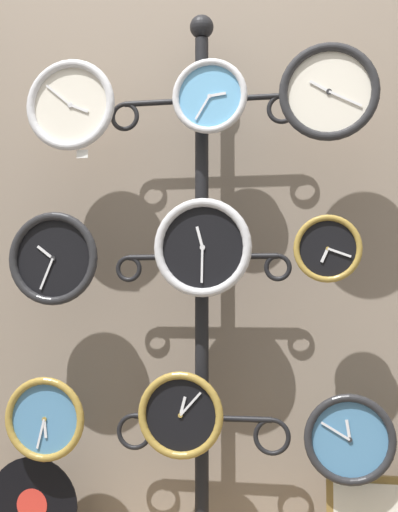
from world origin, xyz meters
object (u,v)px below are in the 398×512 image
at_px(display_stand, 202,376).
at_px(clock_top_right, 329,92).
at_px(clock_top_left, 71,105).
at_px(clock_bottom_left, 45,419).
at_px(clock_middle_left, 54,259).
at_px(clock_bottom_right, 350,439).
at_px(clock_middle_right, 328,249).
at_px(clock_bottom_center, 181,415).
at_px(clock_top_center, 210,97).
at_px(vinyl_record, 32,505).
at_px(clock_middle_center, 203,248).

bearing_deg(display_stand, clock_top_right, -14.28).
relative_size(display_stand, clock_top_left, 6.02).
bearing_deg(clock_bottom_left, clock_middle_left, 39.75).
xyz_separation_m(display_stand, clock_bottom_left, (-0.51, -0.11, -0.14)).
height_order(clock_top_left, clock_bottom_right, clock_top_left).
relative_size(clock_top_right, clock_middle_right, 1.49).
bearing_deg(display_stand, clock_top_left, -167.39).
distance_m(clock_top_right, clock_bottom_right, 1.08).
bearing_deg(clock_bottom_center, clock_top_center, 11.05).
bearing_deg(clock_middle_left, clock_top_left, -1.71).
bearing_deg(clock_bottom_left, clock_bottom_center, 0.67).
height_order(clock_top_right, vinyl_record, clock_top_right).
relative_size(clock_top_center, clock_bottom_right, 0.90).
bearing_deg(clock_bottom_center, vinyl_record, 174.08).
bearing_deg(clock_bottom_center, clock_bottom_right, -0.05).
height_order(clock_top_center, clock_bottom_left, clock_top_center).
xyz_separation_m(clock_top_center, clock_bottom_left, (-0.55, -0.02, -1.06)).
height_order(display_stand, clock_top_right, display_stand).
bearing_deg(clock_top_center, clock_middle_center, -144.87).
relative_size(clock_middle_center, clock_bottom_left, 1.16).
distance_m(display_stand, clock_middle_right, 0.60).
relative_size(display_stand, clock_middle_left, 6.00).
distance_m(clock_middle_right, clock_bottom_right, 0.59).
bearing_deg(display_stand, clock_middle_center, -77.58).
xyz_separation_m(display_stand, clock_top_left, (-0.43, -0.10, 0.91)).
distance_m(clock_top_right, vinyl_record, 1.68).
height_order(clock_bottom_center, vinyl_record, clock_bottom_center).
relative_size(clock_middle_left, clock_bottom_right, 1.13).
xyz_separation_m(clock_top_right, clock_middle_center, (-0.41, 0.01, -0.49)).
relative_size(clock_top_center, clock_top_right, 0.79).
bearing_deg(vinyl_record, clock_bottom_center, -5.92).
bearing_deg(clock_top_left, clock_top_center, 1.30).
height_order(display_stand, clock_top_center, display_stand).
xyz_separation_m(clock_top_center, clock_top_right, (0.39, -0.02, -0.01)).
distance_m(clock_top_left, clock_bottom_right, 1.42).
height_order(clock_top_center, clock_top_right, clock_top_right).
xyz_separation_m(clock_middle_right, clock_bottom_right, (0.06, 0.01, -0.58)).
height_order(clock_middle_right, clock_bottom_center, clock_middle_right).
height_order(clock_top_right, clock_bottom_left, clock_top_right).
xyz_separation_m(display_stand, clock_top_center, (0.04, -0.09, 0.92)).
bearing_deg(clock_bottom_left, clock_middle_right, -0.02).
height_order(clock_middle_center, clock_bottom_left, clock_middle_center).
relative_size(clock_top_center, clock_middle_right, 1.18).
distance_m(display_stand, vinyl_record, 0.72).
height_order(display_stand, clock_top_left, display_stand).
bearing_deg(clock_middle_left, clock_bottom_center, -1.14).
distance_m(clock_middle_center, clock_bottom_right, 0.75).
xyz_separation_m(display_stand, clock_middle_center, (0.02, -0.10, 0.42)).
xyz_separation_m(clock_top_center, clock_middle_left, (-0.53, -0.01, -0.53)).
xyz_separation_m(clock_middle_center, clock_bottom_center, (-0.07, -0.00, -0.54)).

